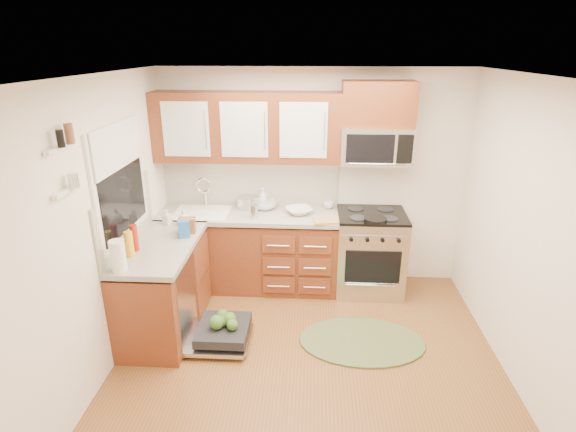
# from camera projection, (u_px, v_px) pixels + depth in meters

# --- Properties ---
(floor) EXTENTS (3.50, 3.50, 0.00)m
(floor) POSITION_uv_depth(u_px,v_px,m) (308.00, 366.00, 4.05)
(floor) COLOR brown
(floor) RESTS_ON ground
(ceiling) EXTENTS (3.50, 3.50, 0.00)m
(ceiling) POSITION_uv_depth(u_px,v_px,m) (313.00, 77.00, 3.16)
(ceiling) COLOR white
(ceiling) RESTS_ON ground
(wall_back) EXTENTS (3.50, 0.04, 2.50)m
(wall_back) POSITION_uv_depth(u_px,v_px,m) (312.00, 179.00, 5.24)
(wall_back) COLOR silver
(wall_back) RESTS_ON ground
(wall_front) EXTENTS (3.50, 0.04, 2.50)m
(wall_front) POSITION_uv_depth(u_px,v_px,m) (305.00, 399.00, 1.97)
(wall_front) COLOR silver
(wall_front) RESTS_ON ground
(wall_left) EXTENTS (0.04, 3.50, 2.50)m
(wall_left) POSITION_uv_depth(u_px,v_px,m) (98.00, 234.00, 3.70)
(wall_left) COLOR silver
(wall_left) RESTS_ON ground
(wall_right) EXTENTS (0.04, 3.50, 2.50)m
(wall_right) POSITION_uv_depth(u_px,v_px,m) (534.00, 244.00, 3.51)
(wall_right) COLOR silver
(wall_right) RESTS_ON ground
(base_cabinet_back) EXTENTS (2.05, 0.60, 0.85)m
(base_cabinet_back) POSITION_uv_depth(u_px,v_px,m) (249.00, 252.00, 5.29)
(base_cabinet_back) COLOR #5B2A14
(base_cabinet_back) RESTS_ON ground
(base_cabinet_left) EXTENTS (0.60, 1.25, 0.85)m
(base_cabinet_left) POSITION_uv_depth(u_px,v_px,m) (164.00, 290.00, 4.47)
(base_cabinet_left) COLOR #5B2A14
(base_cabinet_left) RESTS_ON ground
(countertop_back) EXTENTS (2.07, 0.64, 0.05)m
(countertop_back) POSITION_uv_depth(u_px,v_px,m) (248.00, 215.00, 5.11)
(countertop_back) COLOR #A09992
(countertop_back) RESTS_ON base_cabinet_back
(countertop_left) EXTENTS (0.64, 1.27, 0.05)m
(countertop_left) POSITION_uv_depth(u_px,v_px,m) (160.00, 247.00, 4.30)
(countertop_left) COLOR #A09992
(countertop_left) RESTS_ON base_cabinet_left
(backsplash_back) EXTENTS (2.05, 0.02, 0.57)m
(backsplash_back) POSITION_uv_depth(u_px,v_px,m) (250.00, 182.00, 5.28)
(backsplash_back) COLOR #B3ACA1
(backsplash_back) RESTS_ON ground
(backsplash_left) EXTENTS (0.02, 1.25, 0.57)m
(backsplash_left) POSITION_uv_depth(u_px,v_px,m) (126.00, 216.00, 4.21)
(backsplash_left) COLOR #B3ACA1
(backsplash_left) RESTS_ON ground
(upper_cabinets) EXTENTS (2.05, 0.35, 0.75)m
(upper_cabinets) POSITION_uv_depth(u_px,v_px,m) (247.00, 127.00, 4.89)
(upper_cabinets) COLOR #5B2A14
(upper_cabinets) RESTS_ON ground
(cabinet_over_mw) EXTENTS (0.76, 0.35, 0.47)m
(cabinet_over_mw) POSITION_uv_depth(u_px,v_px,m) (378.00, 104.00, 4.72)
(cabinet_over_mw) COLOR #5B2A14
(cabinet_over_mw) RESTS_ON ground
(range) EXTENTS (0.76, 0.64, 0.95)m
(range) POSITION_uv_depth(u_px,v_px,m) (370.00, 252.00, 5.18)
(range) COLOR silver
(range) RESTS_ON ground
(microwave) EXTENTS (0.76, 0.38, 0.40)m
(microwave) POSITION_uv_depth(u_px,v_px,m) (376.00, 145.00, 4.86)
(microwave) COLOR silver
(microwave) RESTS_ON ground
(sink) EXTENTS (0.62, 0.50, 0.26)m
(sink) POSITION_uv_depth(u_px,v_px,m) (202.00, 223.00, 5.16)
(sink) COLOR white
(sink) RESTS_ON ground
(dishwasher) EXTENTS (0.70, 0.60, 0.20)m
(dishwasher) POSITION_uv_depth(u_px,v_px,m) (220.00, 333.00, 4.34)
(dishwasher) COLOR silver
(dishwasher) RESTS_ON ground
(window) EXTENTS (0.03, 1.05, 1.05)m
(window) POSITION_uv_depth(u_px,v_px,m) (120.00, 182.00, 4.06)
(window) COLOR white
(window) RESTS_ON ground
(window_blind) EXTENTS (0.02, 0.96, 0.40)m
(window_blind) POSITION_uv_depth(u_px,v_px,m) (118.00, 146.00, 3.94)
(window_blind) COLOR white
(window_blind) RESTS_ON ground
(shelf_upper) EXTENTS (0.04, 0.40, 0.03)m
(shelf_upper) POSITION_uv_depth(u_px,v_px,m) (62.00, 147.00, 3.09)
(shelf_upper) COLOR white
(shelf_upper) RESTS_ON ground
(shelf_lower) EXTENTS (0.04, 0.40, 0.03)m
(shelf_lower) POSITION_uv_depth(u_px,v_px,m) (70.00, 189.00, 3.20)
(shelf_lower) COLOR white
(shelf_lower) RESTS_ON ground
(rug) EXTENTS (1.31, 0.94, 0.02)m
(rug) POSITION_uv_depth(u_px,v_px,m) (362.00, 341.00, 4.37)
(rug) COLOR #58653A
(rug) RESTS_ON ground
(skillet) EXTENTS (0.29, 0.29, 0.05)m
(skillet) POSITION_uv_depth(u_px,v_px,m) (375.00, 220.00, 4.77)
(skillet) COLOR black
(skillet) RESTS_ON range
(stock_pot) EXTENTS (0.23, 0.23, 0.13)m
(stock_pot) POSITION_uv_depth(u_px,v_px,m) (246.00, 203.00, 5.23)
(stock_pot) COLOR silver
(stock_pot) RESTS_ON countertop_back
(cutting_board) EXTENTS (0.33, 0.24, 0.02)m
(cutting_board) POSITION_uv_depth(u_px,v_px,m) (328.00, 221.00, 4.85)
(cutting_board) COLOR #AA8A4E
(cutting_board) RESTS_ON countertop_back
(canister) EXTENTS (0.12, 0.12, 0.16)m
(canister) POSITION_uv_depth(u_px,v_px,m) (254.00, 211.00, 4.92)
(canister) COLOR silver
(canister) RESTS_ON countertop_back
(paper_towel_roll) EXTENTS (0.16, 0.16, 0.28)m
(paper_towel_roll) POSITION_uv_depth(u_px,v_px,m) (118.00, 256.00, 3.74)
(paper_towel_roll) COLOR white
(paper_towel_roll) RESTS_ON countertop_left
(mustard_bottle) EXTENTS (0.09, 0.09, 0.24)m
(mustard_bottle) POSITION_uv_depth(u_px,v_px,m) (129.00, 244.00, 4.01)
(mustard_bottle) COLOR yellow
(mustard_bottle) RESTS_ON countertop_left
(red_bottle) EXTENTS (0.08, 0.08, 0.25)m
(red_bottle) POSITION_uv_depth(u_px,v_px,m) (134.00, 238.00, 4.13)
(red_bottle) COLOR #A31F0D
(red_bottle) RESTS_ON countertop_left
(wooden_box) EXTENTS (0.17, 0.13, 0.16)m
(wooden_box) POSITION_uv_depth(u_px,v_px,m) (187.00, 225.00, 4.54)
(wooden_box) COLOR brown
(wooden_box) RESTS_ON countertop_left
(blue_carton) EXTENTS (0.12, 0.10, 0.17)m
(blue_carton) POSITION_uv_depth(u_px,v_px,m) (184.00, 229.00, 4.42)
(blue_carton) COLOR #245EAA
(blue_carton) RESTS_ON countertop_left
(bowl_a) EXTENTS (0.38, 0.38, 0.07)m
(bowl_a) POSITION_uv_depth(u_px,v_px,m) (299.00, 211.00, 5.07)
(bowl_a) COLOR #999999
(bowl_a) RESTS_ON countertop_back
(bowl_b) EXTENTS (0.33, 0.33, 0.09)m
(bowl_b) POSITION_uv_depth(u_px,v_px,m) (264.00, 205.00, 5.23)
(bowl_b) COLOR #999999
(bowl_b) RESTS_ON countertop_back
(cup) EXTENTS (0.13, 0.13, 0.09)m
(cup) POSITION_uv_depth(u_px,v_px,m) (329.00, 205.00, 5.23)
(cup) COLOR #999999
(cup) RESTS_ON countertop_back
(soap_bottle_a) EXTENTS (0.13, 0.13, 0.26)m
(soap_bottle_a) POSITION_uv_depth(u_px,v_px,m) (263.00, 199.00, 5.16)
(soap_bottle_a) COLOR #999999
(soap_bottle_a) RESTS_ON countertop_back
(soap_bottle_b) EXTENTS (0.10, 0.10, 0.17)m
(soap_bottle_b) POSITION_uv_depth(u_px,v_px,m) (167.00, 217.00, 4.76)
(soap_bottle_b) COLOR #999999
(soap_bottle_b) RESTS_ON countertop_left
(soap_bottle_c) EXTENTS (0.16, 0.16, 0.16)m
(soap_bottle_c) POSITION_uv_depth(u_px,v_px,m) (184.00, 217.00, 4.75)
(soap_bottle_c) COLOR #999999
(soap_bottle_c) RESTS_ON countertop_left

